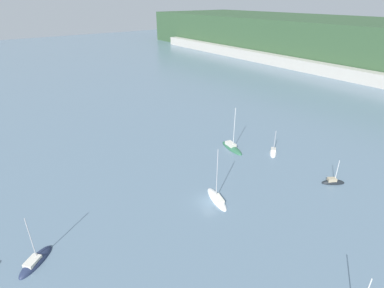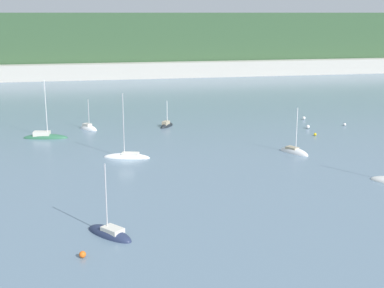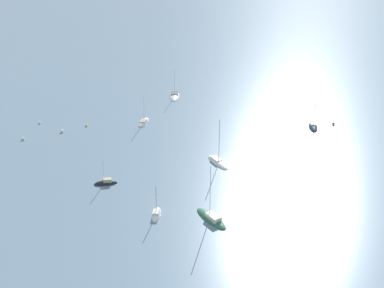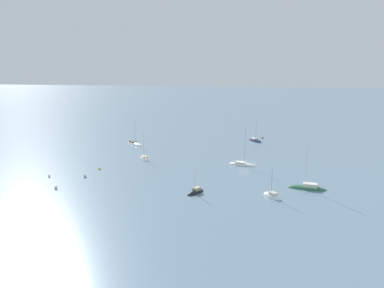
# 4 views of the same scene
# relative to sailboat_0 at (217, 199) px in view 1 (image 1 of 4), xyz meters

# --- Properties ---
(ground_plane) EXTENTS (600.00, 600.00, 0.00)m
(ground_plane) POSITION_rel_sailboat_0_xyz_m (-0.35, -1.80, -0.09)
(ground_plane) COLOR slate
(sailboat_0) EXTENTS (8.16, 4.28, 11.69)m
(sailboat_0) POSITION_rel_sailboat_0_xyz_m (0.00, 0.00, 0.00)
(sailboat_0) COLOR white
(sailboat_0) RESTS_ON ground_plane
(sailboat_2) EXTENTS (5.80, 6.48, 8.96)m
(sailboat_2) POSITION_rel_sailboat_0_xyz_m (-4.49, -31.98, -0.01)
(sailboat_2) COLOR #232D4C
(sailboat_2) RESTS_ON ground_plane
(sailboat_4) EXTENTS (4.11, 4.91, 6.36)m
(sailboat_4) POSITION_rel_sailboat_0_xyz_m (10.40, 23.70, 0.02)
(sailboat_4) COLOR black
(sailboat_4) RESTS_ON ground_plane
(sailboat_5) EXTENTS (4.37, 4.81, 7.35)m
(sailboat_5) POSITION_rel_sailboat_0_xyz_m (-6.08, 24.10, 0.00)
(sailboat_5) COLOR white
(sailboat_5) RESTS_ON ground_plane
(sailboat_6) EXTENTS (8.94, 3.91, 12.19)m
(sailboat_6) POSITION_rel_sailboat_0_xyz_m (-14.45, 17.67, 0.05)
(sailboat_6) COLOR #2D6647
(sailboat_6) RESTS_ON ground_plane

